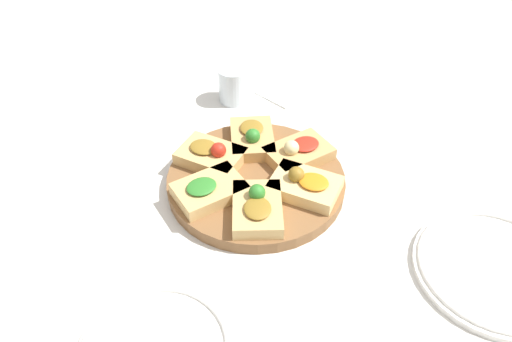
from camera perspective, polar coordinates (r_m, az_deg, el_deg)
The scene contains 11 objects.
ground_plane at distance 0.90m, azimuth 0.00°, elevation -1.68°, with size 3.00×3.00×0.00m, color silver.
serving_board at distance 0.89m, azimuth 0.00°, elevation -1.13°, with size 0.32×0.32×0.02m, color brown.
focaccia_slice_0 at distance 0.85m, azimuth 5.61°, elevation -1.58°, with size 0.11×0.13×0.05m.
focaccia_slice_1 at distance 0.92m, azimuth 4.88°, elevation 2.16°, with size 0.13×0.10×0.05m.
focaccia_slice_2 at distance 0.95m, azimuth -0.44°, elevation 3.82°, with size 0.14×0.14×0.05m.
focaccia_slice_3 at distance 0.91m, azimuth -5.17°, elevation 1.86°, with size 0.11×0.13×0.05m.
focaccia_slice_4 at distance 0.84m, azimuth -5.38°, elevation -2.17°, with size 0.13×0.10×0.03m.
focaccia_slice_5 at distance 0.81m, azimuth 0.15°, elevation -4.17°, with size 0.14×0.14×0.05m.
plate_left at distance 0.85m, azimuth 25.64°, elevation -10.04°, with size 0.24×0.24×0.02m.
water_glass at distance 1.10m, azimuth -2.60°, elevation 9.79°, with size 0.06×0.06×0.08m, color silver.
napkin_stack at distance 1.15m, azimuth 3.47°, elevation 9.21°, with size 0.11×0.09×0.01m, color white.
Camera 1 is at (0.47, 0.46, 0.62)m, focal length 35.00 mm.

